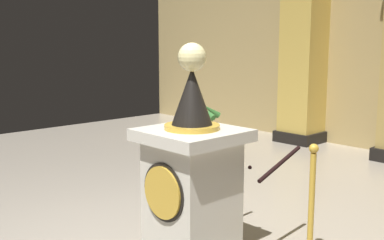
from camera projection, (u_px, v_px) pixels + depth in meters
pedestal_clock at (192, 176)px, 4.06m from camera, size 0.78×0.78×1.82m
stanchion_near at (311, 221)px, 3.98m from camera, size 0.24×0.24×1.01m
stanchion_far at (198, 188)px, 4.80m from camera, size 0.24×0.24×1.05m
velvet_rope at (250, 158)px, 4.32m from camera, size 0.71×0.69×0.22m
column_left at (305, 34)px, 8.51m from camera, size 0.78×0.78×3.96m
potted_palm_left at (199, 142)px, 7.35m from camera, size 0.69×0.67×0.96m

